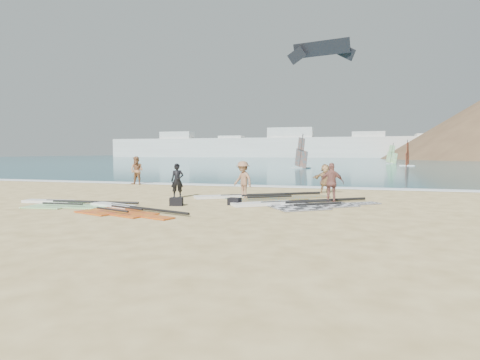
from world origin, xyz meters
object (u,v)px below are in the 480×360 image
(rig_orange, at_px, (253,197))
(rig_green, at_px, (64,204))
(gear_bag_far, at_px, (234,202))
(beachgoer_back, at_px, (332,183))
(rig_red, at_px, (121,209))
(beachgoer_mid, at_px, (243,180))
(gear_bag_near, at_px, (176,202))
(rig_grey, at_px, (297,204))
(person_wetsuit, at_px, (177,181))
(beachgoer_right, at_px, (325,179))
(beachgoer_left, at_px, (137,171))

(rig_orange, bearing_deg, rig_green, 179.74)
(gear_bag_far, xyz_separation_m, beachgoer_back, (3.85, 1.84, 0.72))
(rig_green, height_order, rig_orange, rig_orange)
(rig_red, distance_m, beachgoer_mid, 6.29)
(rig_orange, distance_m, gear_bag_near, 4.16)
(rig_orange, xyz_separation_m, beachgoer_back, (3.71, -0.76, 0.82))
(rig_orange, distance_m, gear_bag_far, 2.60)
(rig_green, bearing_deg, rig_grey, 9.83)
(beachgoer_mid, height_order, beachgoer_back, beachgoer_mid)
(person_wetsuit, bearing_deg, beachgoer_right, 11.46)
(rig_green, bearing_deg, beachgoer_right, 33.28)
(gear_bag_near, xyz_separation_m, beachgoer_mid, (1.91, 3.38, 0.72))
(rig_grey, relative_size, rig_green, 1.14)
(gear_bag_near, relative_size, beachgoer_back, 0.30)
(person_wetsuit, bearing_deg, rig_orange, -9.16)
(beachgoer_left, distance_m, beachgoer_back, 14.73)
(beachgoer_right, bearing_deg, beachgoer_mid, -160.90)
(beachgoer_right, bearing_deg, rig_green, -166.59)
(rig_grey, height_order, gear_bag_near, gear_bag_near)
(rig_grey, xyz_separation_m, person_wetsuit, (-5.98, 1.33, 0.78))
(gear_bag_near, distance_m, beachgoer_right, 8.84)
(beachgoer_left, height_order, beachgoer_right, beachgoer_left)
(rig_green, height_order, gear_bag_near, gear_bag_near)
(rig_green, relative_size, gear_bag_near, 10.10)
(rig_orange, relative_size, beachgoer_mid, 3.57)
(rig_red, distance_m, beachgoer_left, 12.41)
(gear_bag_far, bearing_deg, rig_red, -143.52)
(rig_orange, bearing_deg, person_wetsuit, 158.18)
(rig_orange, bearing_deg, beachgoer_mid, 149.07)
(rig_orange, height_order, beachgoer_mid, beachgoer_mid)
(rig_green, xyz_separation_m, rig_red, (3.21, -0.80, -0.00))
(rig_grey, bearing_deg, rig_green, 159.65)
(rig_orange, xyz_separation_m, gear_bag_near, (-2.40, -3.40, 0.12))
(beachgoer_mid, bearing_deg, person_wetsuit, -134.53)
(rig_green, relative_size, beachgoer_right, 3.38)
(rig_red, height_order, gear_bag_near, gear_bag_near)
(person_wetsuit, relative_size, beachgoer_back, 0.95)
(rig_red, relative_size, beachgoer_left, 2.61)
(gear_bag_near, relative_size, gear_bag_far, 1.04)
(beachgoer_back, relative_size, beachgoer_right, 1.11)
(rig_orange, bearing_deg, rig_red, -158.59)
(beachgoer_left, distance_m, beachgoer_mid, 10.68)
(rig_orange, xyz_separation_m, rig_red, (-3.80, -5.31, -0.00))
(rig_red, bearing_deg, beachgoer_right, 71.06)
(rig_red, distance_m, beachgoer_back, 8.82)
(person_wetsuit, bearing_deg, gear_bag_near, -86.34)
(rig_green, height_order, beachgoer_left, beachgoer_left)
(rig_green, height_order, gear_bag_far, gear_bag_far)
(rig_red, xyz_separation_m, beachgoer_left, (-5.75, 10.96, 0.91))
(rig_red, xyz_separation_m, beachgoer_mid, (3.31, 5.29, 0.84))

